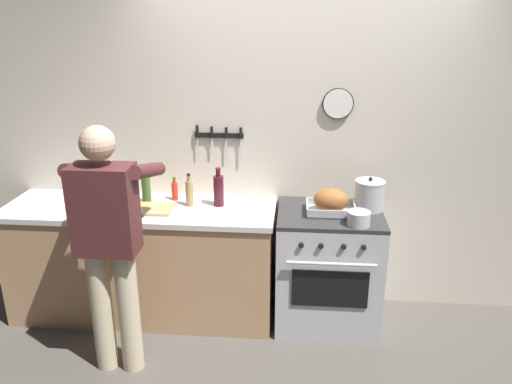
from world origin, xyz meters
TOP-DOWN VIEW (x-y plane):
  - wall_back at (0.00, 1.35)m, footprint 6.00×0.13m
  - counter_block at (-1.20, 0.99)m, footprint 2.03×0.65m
  - stove at (0.22, 0.99)m, footprint 0.76×0.67m
  - person_cook at (-1.19, 0.33)m, footprint 0.51×0.63m
  - roasting_pan at (0.22, 0.98)m, footprint 0.35×0.26m
  - stock_pot at (0.50, 1.08)m, footprint 0.22×0.22m
  - saucepan at (0.40, 0.77)m, footprint 0.16×0.16m
  - cutting_board at (-1.11, 0.92)m, footprint 0.36×0.24m
  - bottle_wine_red at (-0.61, 1.06)m, footprint 0.08×0.08m
  - bottle_olive_oil at (-1.16, 1.07)m, footprint 0.07×0.07m
  - bottle_hot_sauce at (-0.96, 1.15)m, footprint 0.05×0.05m
  - bottle_cooking_oil at (-1.29, 1.12)m, footprint 0.06×0.06m
  - bottle_vinegar at (-0.82, 1.03)m, footprint 0.06×0.06m

SIDE VIEW (x-z plane):
  - stove at x=0.22m, z-range 0.00..0.90m
  - counter_block at x=-1.20m, z-range 0.00..0.90m
  - cutting_board at x=-1.11m, z-range 0.90..0.92m
  - saucepan at x=0.40m, z-range 0.90..1.00m
  - person_cook at x=-1.19m, z-range 0.12..1.78m
  - bottle_hot_sauce at x=-0.96m, z-range 0.88..1.07m
  - roasting_pan at x=0.22m, z-range 0.89..1.07m
  - bottle_vinegar at x=-0.82m, z-range 0.88..1.13m
  - stock_pot at x=0.50m, z-range 0.89..1.13m
  - bottle_olive_oil at x=-1.16m, z-range 0.88..1.15m
  - bottle_cooking_oil at x=-1.29m, z-range 0.88..1.16m
  - bottle_wine_red at x=-0.61m, z-range 0.88..1.17m
  - wall_back at x=0.00m, z-range 0.00..2.60m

